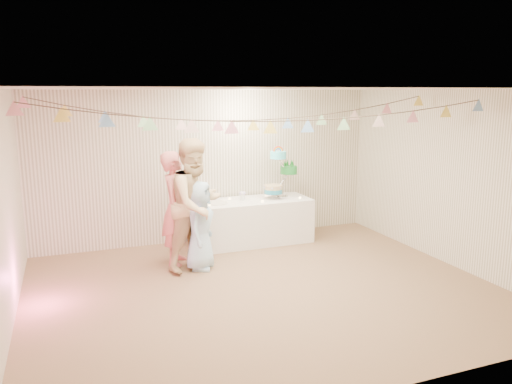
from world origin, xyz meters
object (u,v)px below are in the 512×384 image
object	(u,v)px
person_adult_a	(176,208)
person_child	(200,225)
person_adult_b	(196,204)
cake_stand	(281,173)
table	(252,221)

from	to	relation	value
person_adult_a	person_child	world-z (taller)	person_adult_a
person_adult_b	person_adult_a	bearing A→B (deg)	94.88
cake_stand	person_child	distance (m)	2.06
cake_stand	person_adult_a	distance (m)	2.11
table	cake_stand	world-z (taller)	cake_stand
cake_stand	person_child	xyz separation A→B (m)	(-1.72, -1.00, -0.51)
cake_stand	person_adult_a	world-z (taller)	person_adult_a
table	person_child	size ratio (longest dim) A/B	1.52
table	person_adult_b	world-z (taller)	person_adult_b
cake_stand	person_adult_b	xyz separation A→B (m)	(-1.76, -0.95, -0.21)
cake_stand	person_adult_b	world-z (taller)	person_adult_b
table	person_child	distance (m)	1.54
person_adult_a	person_child	xyz separation A→B (m)	(0.27, -0.37, -0.20)
table	cake_stand	xyz separation A→B (m)	(0.55, 0.05, 0.79)
table	person_adult_a	size ratio (longest dim) A/B	1.17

